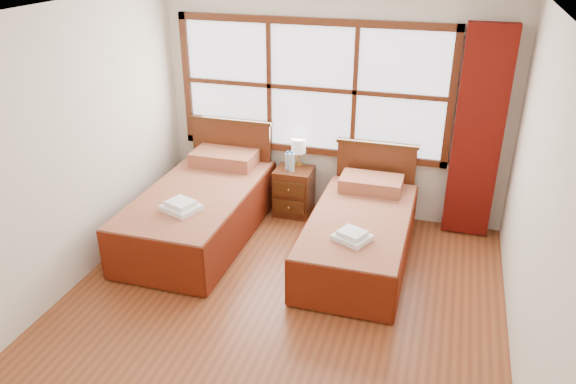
% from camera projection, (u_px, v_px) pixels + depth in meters
% --- Properties ---
extents(floor, '(4.50, 4.50, 0.00)m').
position_uv_depth(floor, '(274.00, 317.00, 5.02)').
color(floor, brown).
rests_on(floor, ground).
extents(ceiling, '(4.50, 4.50, 0.00)m').
position_uv_depth(ceiling, '(269.00, 15.00, 3.91)').
color(ceiling, white).
rests_on(ceiling, wall_back).
extents(wall_back, '(4.00, 0.00, 4.00)m').
position_uv_depth(wall_back, '(333.00, 107.00, 6.41)').
color(wall_back, silver).
rests_on(wall_back, floor).
extents(wall_left, '(0.00, 4.50, 4.50)m').
position_uv_depth(wall_left, '(58.00, 158.00, 4.98)').
color(wall_left, silver).
rests_on(wall_left, floor).
extents(wall_right, '(0.00, 4.50, 4.50)m').
position_uv_depth(wall_right, '(542.00, 219.00, 3.94)').
color(wall_right, silver).
rests_on(wall_right, floor).
extents(window, '(3.16, 0.06, 1.56)m').
position_uv_depth(window, '(311.00, 89.00, 6.36)').
color(window, white).
rests_on(window, wall_back).
extents(curtain, '(0.50, 0.16, 2.30)m').
position_uv_depth(curtain, '(478.00, 135.00, 5.93)').
color(curtain, '#631009').
rests_on(curtain, wall_back).
extents(bed_left, '(1.10, 2.14, 1.07)m').
position_uv_depth(bed_left, '(201.00, 208.00, 6.23)').
color(bed_left, '#44240E').
rests_on(bed_left, floor).
extents(bed_right, '(1.00, 2.02, 0.96)m').
position_uv_depth(bed_right, '(360.00, 233.00, 5.78)').
color(bed_right, '#44240E').
rests_on(bed_right, floor).
extents(nightstand, '(0.43, 0.43, 0.58)m').
position_uv_depth(nightstand, '(294.00, 191.00, 6.72)').
color(nightstand, '#502411').
rests_on(nightstand, floor).
extents(towels_left, '(0.42, 0.40, 0.10)m').
position_uv_depth(towels_left, '(181.00, 206.00, 5.63)').
color(towels_left, white).
rests_on(towels_left, bed_left).
extents(towels_right, '(0.40, 0.38, 0.09)m').
position_uv_depth(towels_right, '(352.00, 236.00, 5.22)').
color(towels_right, white).
rests_on(towels_right, bed_right).
extents(lamp, '(0.17, 0.17, 0.33)m').
position_uv_depth(lamp, '(299.00, 147.00, 6.62)').
color(lamp, gold).
rests_on(lamp, nightstand).
extents(bottle_near, '(0.06, 0.06, 0.23)m').
position_uv_depth(bottle_near, '(288.00, 161.00, 6.55)').
color(bottle_near, '#A2C0D1').
rests_on(bottle_near, nightstand).
extents(bottle_far, '(0.07, 0.07, 0.25)m').
position_uv_depth(bottle_far, '(292.00, 162.00, 6.50)').
color(bottle_far, '#A2C0D1').
rests_on(bottle_far, nightstand).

